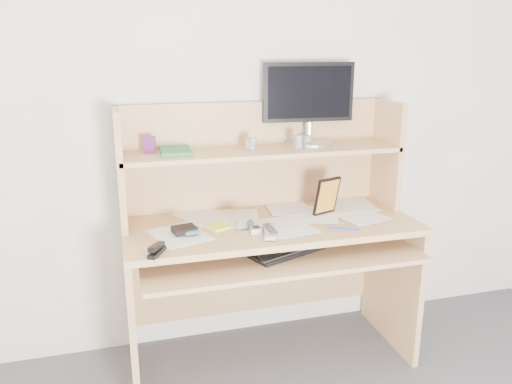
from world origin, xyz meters
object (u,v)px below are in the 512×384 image
object	(u,v)px
tv_remote	(270,231)
game_case	(327,196)
keyboard	(291,249)
monitor	(309,101)
desk	(266,228)

from	to	relation	value
tv_remote	game_case	bearing A→B (deg)	42.86
keyboard	monitor	bearing A→B (deg)	38.53
keyboard	game_case	size ratio (longest dim) A/B	2.23
desk	monitor	world-z (taller)	monitor
monitor	keyboard	bearing A→B (deg)	-117.29
keyboard	tv_remote	world-z (taller)	tv_remote
keyboard	game_case	distance (m)	0.36
desk	keyboard	size ratio (longest dim) A/B	3.28
tv_remote	monitor	world-z (taller)	monitor
desk	tv_remote	distance (m)	0.25
game_case	tv_remote	bearing A→B (deg)	-172.12
keyboard	tv_remote	size ratio (longest dim) A/B	2.29
keyboard	monitor	size ratio (longest dim) A/B	0.89
desk	keyboard	distance (m)	0.24
keyboard	game_case	xyz separation A→B (m)	(0.25, 0.17, 0.19)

